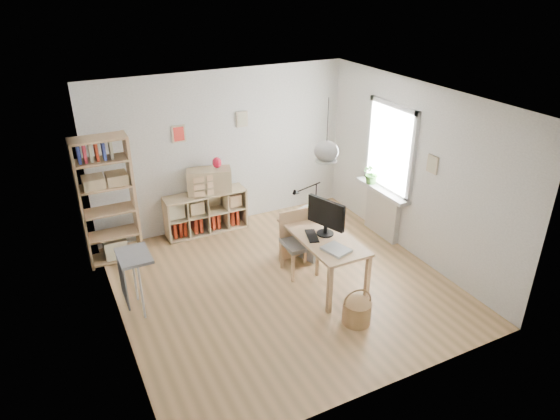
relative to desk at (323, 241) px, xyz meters
name	(u,v)px	position (x,y,z in m)	size (l,w,h in m)	color
ground	(283,284)	(-0.55, 0.15, -0.66)	(4.50, 4.50, 0.00)	tan
room_shell	(326,151)	(0.00, 0.00, 1.34)	(4.50, 4.50, 4.50)	white
window_unit	(391,148)	(1.68, 0.75, 0.89)	(0.07, 1.16, 1.46)	white
radiator	(382,213)	(1.64, 0.75, -0.26)	(0.10, 0.80, 0.80)	silver
windowsill	(382,191)	(1.59, 0.75, 0.17)	(0.22, 1.20, 0.06)	silver
desk	(323,241)	(0.00, 0.00, 0.00)	(0.70, 1.50, 0.75)	tan
cube_shelf	(204,215)	(-1.02, 2.23, -0.36)	(1.40, 0.38, 0.72)	tan
tall_bookshelf	(106,196)	(-2.59, 1.95, 0.43)	(0.80, 0.38, 2.00)	tan
side_table	(130,268)	(-2.59, 0.50, 0.01)	(0.40, 0.55, 0.85)	gray
chair	(298,239)	(-0.18, 0.40, -0.12)	(0.48, 0.48, 0.95)	gray
wicker_basket	(357,311)	(-0.09, -1.04, -0.49)	(0.37, 0.37, 0.51)	#AA764D
storage_chest	(314,237)	(0.34, 0.81, -0.43)	(0.86, 0.91, 0.69)	beige
monitor	(326,215)	(0.05, 0.02, 0.39)	(0.26, 0.59, 0.53)	black
keyboard	(312,236)	(-0.15, 0.04, 0.10)	(0.14, 0.37, 0.02)	black
task_lamp	(305,197)	(0.04, 0.61, 0.44)	(0.48, 0.18, 0.51)	black
yarn_ball	(317,215)	(0.16, 0.45, 0.18)	(0.17, 0.17, 0.17)	#480919
paper_tray	(336,249)	(-0.06, -0.44, 0.11)	(0.28, 0.34, 0.03)	silver
drawer_chest	(209,181)	(-0.91, 2.19, 0.27)	(0.73, 0.33, 0.42)	tan
red_vase	(217,163)	(-0.75, 2.19, 0.57)	(0.15, 0.15, 0.18)	#A40D22
potted_plant	(372,173)	(1.57, 1.03, 0.38)	(0.32, 0.28, 0.36)	#3A732B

